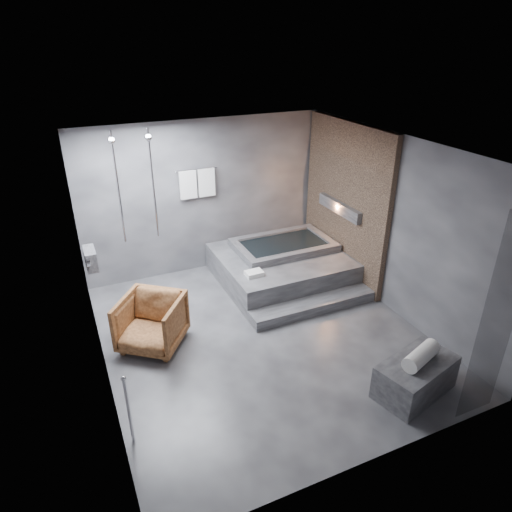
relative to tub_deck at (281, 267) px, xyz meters
name	(u,v)px	position (x,y,z in m)	size (l,w,h in m)	color
room	(281,219)	(-0.65, -1.21, 1.48)	(5.00, 5.04, 2.82)	#2D2D30
tub_deck	(281,267)	(0.00, 0.00, 0.00)	(2.20, 2.00, 0.50)	#323235
tub_step	(313,306)	(0.00, -1.18, -0.16)	(2.20, 0.36, 0.18)	#323235
concrete_bench	(415,377)	(0.20, -3.32, -0.02)	(1.04, 0.57, 0.47)	#2D2D2F
driftwood_chair	(151,323)	(-2.59, -1.01, 0.14)	(0.83, 0.86, 0.78)	#4A2812
rolled_towel	(421,356)	(0.21, -3.33, 0.32)	(0.21, 0.21, 0.57)	silver
deck_towel	(254,273)	(-0.77, -0.52, 0.29)	(0.28, 0.21, 0.08)	white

